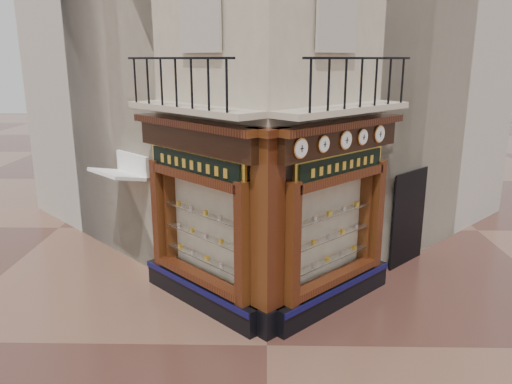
{
  "coord_description": "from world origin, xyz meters",
  "views": [
    {
      "loc": [
        -0.04,
        -8.19,
        5.14
      ],
      "look_at": [
        -0.24,
        2.0,
        2.41
      ],
      "focal_mm": 35.0,
      "sensor_mm": 36.0,
      "label": 1
    }
  ],
  "objects_px": {
    "clock_e": "(379,134)",
    "awning": "(123,269)",
    "corner_pilaster": "(267,237)",
    "clock_a": "(300,148)",
    "clock_d": "(363,137)",
    "signboard_left": "(194,165)",
    "clock_c": "(346,140)",
    "signboard_right": "(341,165)",
    "clock_b": "(323,144)"
  },
  "relations": [
    {
      "from": "clock_e",
      "to": "corner_pilaster",
      "type": "bearing_deg",
      "value": 171.53
    },
    {
      "from": "clock_d",
      "to": "clock_e",
      "type": "height_order",
      "value": "clock_e"
    },
    {
      "from": "clock_c",
      "to": "signboard_left",
      "type": "distance_m",
      "value": 3.01
    },
    {
      "from": "signboard_right",
      "to": "clock_a",
      "type": "bearing_deg",
      "value": -175.4
    },
    {
      "from": "clock_a",
      "to": "corner_pilaster",
      "type": "bearing_deg",
      "value": 131.47
    },
    {
      "from": "corner_pilaster",
      "to": "awning",
      "type": "distance_m",
      "value": 5.05
    },
    {
      "from": "clock_b",
      "to": "clock_e",
      "type": "height_order",
      "value": "clock_e"
    },
    {
      "from": "clock_c",
      "to": "awning",
      "type": "xyz_separation_m",
      "value": [
        -5.13,
        2.03,
        -3.62
      ]
    },
    {
      "from": "clock_d",
      "to": "signboard_right",
      "type": "bearing_deg",
      "value": 167.82
    },
    {
      "from": "clock_d",
      "to": "signboard_left",
      "type": "relative_size",
      "value": 0.15
    },
    {
      "from": "corner_pilaster",
      "to": "clock_c",
      "type": "distance_m",
      "value": 2.42
    },
    {
      "from": "clock_c",
      "to": "awning",
      "type": "bearing_deg",
      "value": 113.46
    },
    {
      "from": "clock_e",
      "to": "signboard_right",
      "type": "distance_m",
      "value": 1.24
    },
    {
      "from": "corner_pilaster",
      "to": "clock_d",
      "type": "height_order",
      "value": "corner_pilaster"
    },
    {
      "from": "clock_d",
      "to": "signboard_left",
      "type": "xyz_separation_m",
      "value": [
        -3.36,
        -0.28,
        -0.52
      ]
    },
    {
      "from": "clock_c",
      "to": "signboard_left",
      "type": "height_order",
      "value": "clock_c"
    },
    {
      "from": "awning",
      "to": "signboard_right",
      "type": "distance_m",
      "value": 6.26
    },
    {
      "from": "clock_c",
      "to": "clock_d",
      "type": "height_order",
      "value": "clock_c"
    },
    {
      "from": "clock_c",
      "to": "clock_e",
      "type": "bearing_deg",
      "value": 0.0
    },
    {
      "from": "clock_e",
      "to": "awning",
      "type": "xyz_separation_m",
      "value": [
        -5.96,
        1.2,
        -3.62
      ]
    },
    {
      "from": "clock_d",
      "to": "signboard_left",
      "type": "distance_m",
      "value": 3.41
    },
    {
      "from": "clock_d",
      "to": "clock_c",
      "type": "bearing_deg",
      "value": -180.0
    },
    {
      "from": "clock_d",
      "to": "awning",
      "type": "relative_size",
      "value": 0.24
    },
    {
      "from": "clock_a",
      "to": "clock_d",
      "type": "height_order",
      "value": "clock_a"
    },
    {
      "from": "clock_b",
      "to": "clock_c",
      "type": "bearing_deg",
      "value": 0.0
    },
    {
      "from": "clock_e",
      "to": "signboard_left",
      "type": "bearing_deg",
      "value": 145.63
    },
    {
      "from": "signboard_left",
      "to": "signboard_right",
      "type": "height_order",
      "value": "signboard_left"
    },
    {
      "from": "clock_e",
      "to": "signboard_left",
      "type": "distance_m",
      "value": 3.89
    },
    {
      "from": "clock_b",
      "to": "signboard_left",
      "type": "height_order",
      "value": "clock_b"
    },
    {
      "from": "corner_pilaster",
      "to": "clock_c",
      "type": "relative_size",
      "value": 10.74
    },
    {
      "from": "clock_b",
      "to": "awning",
      "type": "relative_size",
      "value": 0.24
    },
    {
      "from": "clock_e",
      "to": "awning",
      "type": "bearing_deg",
      "value": 123.63
    },
    {
      "from": "clock_c",
      "to": "clock_b",
      "type": "bearing_deg",
      "value": -180.0
    },
    {
      "from": "clock_b",
      "to": "awning",
      "type": "height_order",
      "value": "clock_b"
    },
    {
      "from": "signboard_left",
      "to": "signboard_right",
      "type": "xyz_separation_m",
      "value": [
        2.92,
        0.0,
        -0.0
      ]
    },
    {
      "from": "corner_pilaster",
      "to": "clock_a",
      "type": "relative_size",
      "value": 10.68
    },
    {
      "from": "awning",
      "to": "signboard_left",
      "type": "bearing_deg",
      "value": -176.36
    },
    {
      "from": "corner_pilaster",
      "to": "signboard_left",
      "type": "height_order",
      "value": "corner_pilaster"
    },
    {
      "from": "clock_c",
      "to": "clock_d",
      "type": "relative_size",
      "value": 1.12
    },
    {
      "from": "corner_pilaster",
      "to": "clock_d",
      "type": "distance_m",
      "value": 2.85
    },
    {
      "from": "clock_d",
      "to": "clock_e",
      "type": "xyz_separation_m",
      "value": [
        0.43,
        0.43,
        0.0
      ]
    },
    {
      "from": "clock_d",
      "to": "signboard_right",
      "type": "relative_size",
      "value": 0.16
    },
    {
      "from": "signboard_left",
      "to": "clock_d",
      "type": "bearing_deg",
      "value": -130.17
    },
    {
      "from": "awning",
      "to": "signboard_right",
      "type": "relative_size",
      "value": 0.69
    },
    {
      "from": "clock_a",
      "to": "clock_e",
      "type": "xyz_separation_m",
      "value": [
        1.76,
        1.76,
        0.0
      ]
    },
    {
      "from": "awning",
      "to": "clock_e",
      "type": "bearing_deg",
      "value": -146.37
    },
    {
      "from": "corner_pilaster",
      "to": "clock_a",
      "type": "height_order",
      "value": "corner_pilaster"
    },
    {
      "from": "clock_c",
      "to": "signboard_left",
      "type": "bearing_deg",
      "value": 132.75
    },
    {
      "from": "clock_a",
      "to": "signboard_right",
      "type": "xyz_separation_m",
      "value": [
        0.89,
        1.05,
        -0.52
      ]
    },
    {
      "from": "clock_b",
      "to": "corner_pilaster",
      "type": "bearing_deg",
      "value": 157.25
    }
  ]
}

